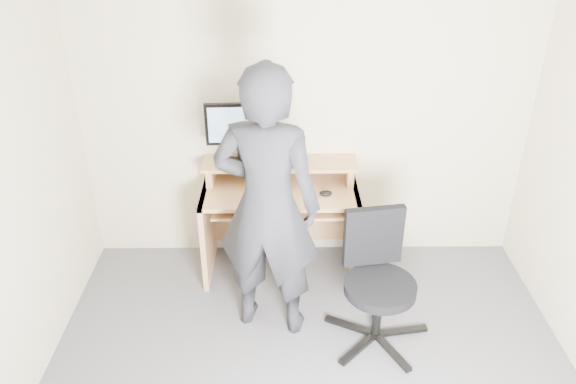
{
  "coord_description": "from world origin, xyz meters",
  "views": [
    {
      "loc": [
        -0.17,
        -2.3,
        2.83
      ],
      "look_at": [
        -0.14,
        1.05,
        0.95
      ],
      "focal_mm": 35.0,
      "sensor_mm": 36.0,
      "label": 1
    }
  ],
  "objects_px": {
    "desk": "(280,207)",
    "office_chair": "(377,275)",
    "monitor": "(239,128)",
    "person": "(267,206)"
  },
  "relations": [
    {
      "from": "desk",
      "to": "office_chair",
      "type": "bearing_deg",
      "value": -51.68
    },
    {
      "from": "monitor",
      "to": "person",
      "type": "relative_size",
      "value": 0.26
    },
    {
      "from": "office_chair",
      "to": "desk",
      "type": "bearing_deg",
      "value": 119.02
    },
    {
      "from": "desk",
      "to": "monitor",
      "type": "height_order",
      "value": "monitor"
    },
    {
      "from": "monitor",
      "to": "office_chair",
      "type": "height_order",
      "value": "monitor"
    },
    {
      "from": "desk",
      "to": "office_chair",
      "type": "relative_size",
      "value": 1.3
    },
    {
      "from": "monitor",
      "to": "office_chair",
      "type": "bearing_deg",
      "value": -45.76
    },
    {
      "from": "monitor",
      "to": "person",
      "type": "height_order",
      "value": "person"
    },
    {
      "from": "desk",
      "to": "office_chair",
      "type": "height_order",
      "value": "office_chair"
    },
    {
      "from": "office_chair",
      "to": "person",
      "type": "relative_size",
      "value": 0.47
    }
  ]
}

